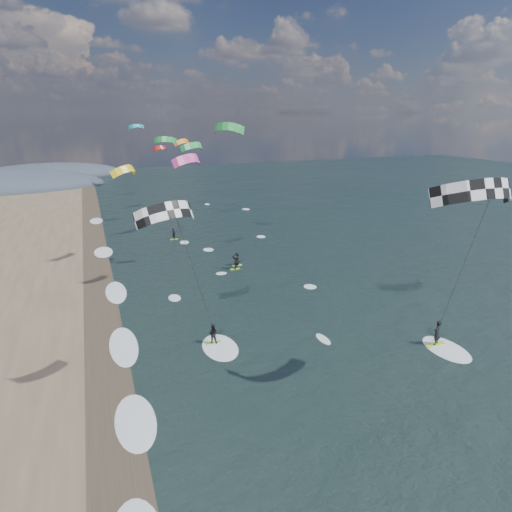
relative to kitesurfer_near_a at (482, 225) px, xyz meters
name	(u,v)px	position (x,y,z in m)	size (l,w,h in m)	color
ground	(354,443)	(-8.35, -1.45, -10.98)	(260.00, 260.00, 0.00)	black
wet_sand_strip	(109,387)	(-20.35, 8.55, -10.97)	(3.00, 240.00, 0.00)	#382D23
kitesurfer_near_a	(482,225)	(0.00, 0.00, 0.00)	(8.08, 8.56, 14.27)	#96DC26
kitesurfer_near_b	(192,264)	(-14.82, 7.28, -2.83)	(6.94, 8.58, 13.08)	#96DC26
far_kitesurfers	(222,255)	(-6.31, 29.56, -10.16)	(5.87, 15.56, 1.67)	#96DC26
bg_kite_field	(168,141)	(-8.22, 50.27, 1.90)	(15.77, 67.70, 6.72)	green
shoreline_surf	(122,348)	(-19.15, 13.30, -10.98)	(2.40, 79.40, 0.11)	white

